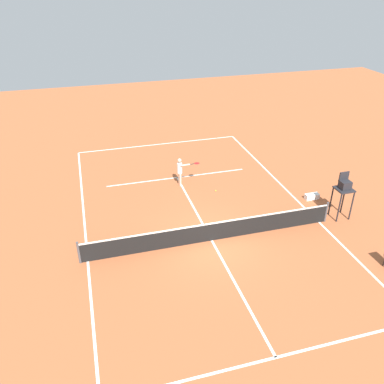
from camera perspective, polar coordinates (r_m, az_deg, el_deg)
The scene contains 7 objects.
ground_plane at distance 18.44m, azimuth 2.83°, elevation -6.91°, with size 60.00×60.00×0.00m, color #AD5933.
court_lines at distance 18.44m, azimuth 2.83°, elevation -6.90°, with size 11.20×23.96×0.01m.
tennis_net at distance 18.15m, azimuth 2.87°, elevation -5.65°, with size 11.80×0.10×1.07m.
player_serving at distance 22.55m, azimuth -1.63°, elevation 3.23°, with size 1.27×0.51×1.66m.
tennis_ball at distance 22.36m, azimuth 3.40°, elevation 0.20°, with size 0.07×0.07×0.07m, color #CCE033.
umpire_chair at distance 20.62m, azimuth 20.87°, elevation 0.47°, with size 0.80×0.80×2.41m.
equipment_bag at distance 22.46m, azimuth 16.73°, elevation -0.62°, with size 0.76×0.32×0.30m, color white.
Camera 1 is at (4.91, 14.07, 10.87)m, focal length 37.37 mm.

